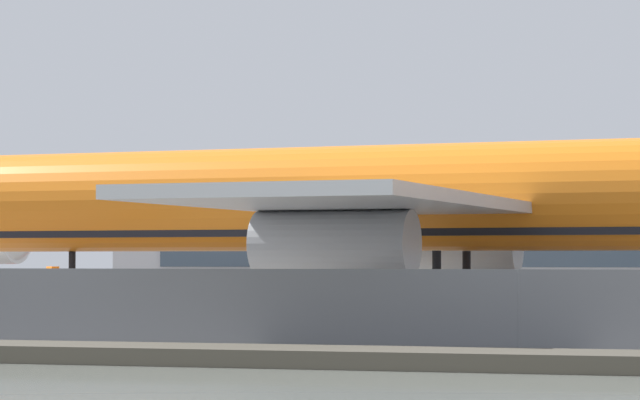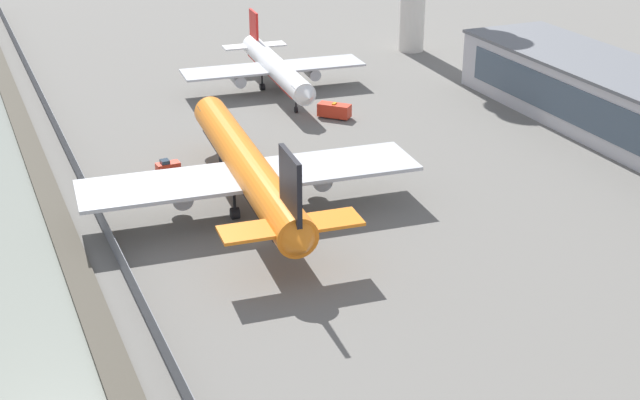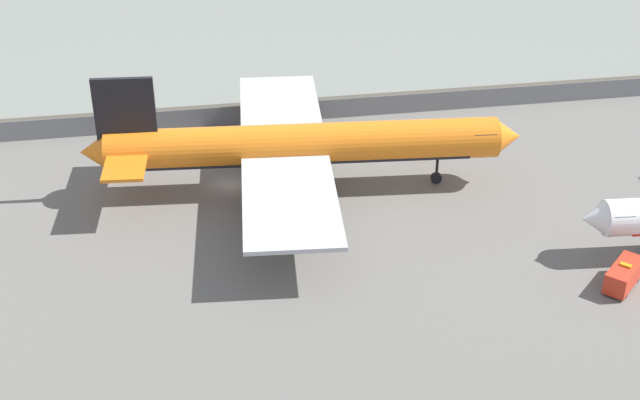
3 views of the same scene
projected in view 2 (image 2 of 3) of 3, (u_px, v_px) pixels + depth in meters
The scene contains 7 objects.
ground_plane at pixel (254, 235), 104.17m from camera, with size 500.00×500.00×0.00m, color #66635E.
shoreline_seawall at pixel (76, 267), 96.64m from camera, with size 320.00×3.00×0.50m.
perimeter_fence at pixel (117, 250), 97.82m from camera, with size 280.00×0.10×2.65m.
cargo_jet_orange at pixel (248, 168), 108.99m from camera, with size 48.75×42.05×14.07m.
passenger_jet_white_red at pixel (275, 68), 153.84m from camera, with size 37.67×32.31×11.33m.
baggage_tug at pixel (168, 166), 121.71m from camera, with size 1.80×3.30×1.80m.
ops_van at pixel (335, 110), 142.21m from camera, with size 5.20×5.12×2.48m.
Camera 2 is at (88.70, -29.99, 46.48)m, focal length 50.00 mm.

